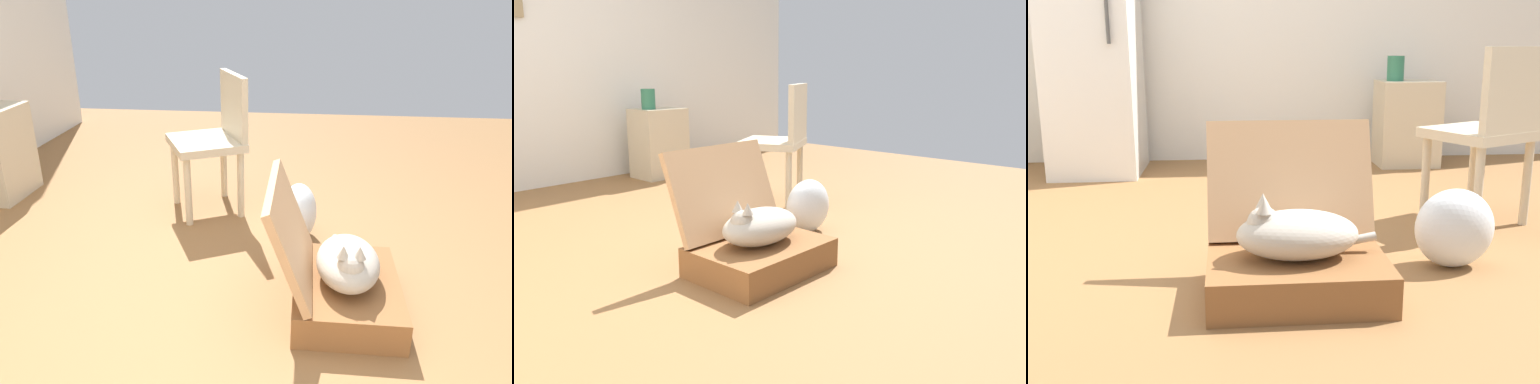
{
  "view_description": "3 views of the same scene",
  "coord_description": "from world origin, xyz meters",
  "views": [
    {
      "loc": [
        -1.93,
        -0.28,
        1.37
      ],
      "look_at": [
        0.24,
        -0.05,
        0.47
      ],
      "focal_mm": 34.68,
      "sensor_mm": 36.0,
      "label": 1
    },
    {
      "loc": [
        -1.77,
        -2.19,
        0.99
      ],
      "look_at": [
        0.27,
        -0.33,
        0.34
      ],
      "focal_mm": 36.81,
      "sensor_mm": 36.0,
      "label": 2
    },
    {
      "loc": [
        -0.21,
        -2.49,
        0.9
      ],
      "look_at": [
        -0.0,
        -0.26,
        0.34
      ],
      "focal_mm": 41.43,
      "sensor_mm": 36.0,
      "label": 3
    }
  ],
  "objects": [
    {
      "name": "side_table",
      "position": [
        1.13,
        1.85,
        0.32
      ],
      "size": [
        0.45,
        0.34,
        0.64
      ],
      "primitive_type": "cube",
      "color": "beige",
      "rests_on": "ground"
    },
    {
      "name": "suitcase_lid",
      "position": [
        0.03,
        -0.23,
        0.38
      ],
      "size": [
        0.65,
        0.21,
        0.46
      ],
      "primitive_type": "cube",
      "rotation": [
        1.2,
        0.0,
        0.0
      ],
      "color": "tan",
      "rests_on": "suitcase_base"
    },
    {
      "name": "chair",
      "position": [
        1.07,
        0.29,
        0.5
      ],
      "size": [
        0.6,
        0.58,
        0.89
      ],
      "rotation": [
        0.0,
        0.0,
        -2.67
      ],
      "color": "beige",
      "rests_on": "ground"
    },
    {
      "name": "refrigerator",
      "position": [
        -1.13,
        1.8,
        0.98
      ],
      "size": [
        0.59,
        0.7,
        1.95
      ],
      "color": "silver",
      "rests_on": "ground"
    },
    {
      "name": "cat",
      "position": [
        0.02,
        -0.49,
        0.24
      ],
      "size": [
        0.52,
        0.28,
        0.23
      ],
      "color": "#B2A899",
      "rests_on": "suitcase_base"
    },
    {
      "name": "plastic_bag_white",
      "position": [
        0.7,
        -0.25,
        0.17
      ],
      "size": [
        0.33,
        0.21,
        0.33
      ],
      "primitive_type": "ellipsoid",
      "color": "silver",
      "rests_on": "ground"
    },
    {
      "name": "vase_tall",
      "position": [
        1.02,
        1.83,
        0.73
      ],
      "size": [
        0.12,
        0.12,
        0.18
      ],
      "primitive_type": "cylinder",
      "color": "#2D7051",
      "rests_on": "side_table"
    },
    {
      "name": "suitcase_base",
      "position": [
        0.03,
        -0.49,
        0.07
      ],
      "size": [
        0.65,
        0.48,
        0.15
      ],
      "primitive_type": "cube",
      "color": "brown",
      "rests_on": "ground"
    },
    {
      "name": "ground_plane",
      "position": [
        0.0,
        0.0,
        0.0
      ],
      "size": [
        7.68,
        7.68,
        0.0
      ],
      "primitive_type": "plane",
      "color": "olive",
      "rests_on": "ground"
    }
  ]
}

